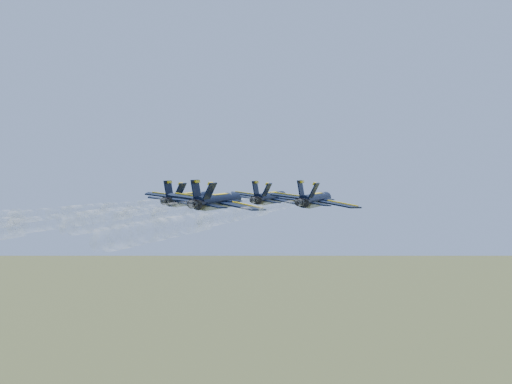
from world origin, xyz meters
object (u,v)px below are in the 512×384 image
at_px(jet_left, 190,199).
at_px(jet_slot, 219,201).
at_px(jet_lead, 271,198).
at_px(jet_right, 316,200).

bearing_deg(jet_left, jet_slot, -52.64).
xyz_separation_m(jet_lead, jet_left, (-6.93, -13.65, 0.00)).
bearing_deg(jet_slot, jet_left, 127.36).
relative_size(jet_right, jet_slot, 1.00).
bearing_deg(jet_slot, jet_right, 50.87).
bearing_deg(jet_lead, jet_left, -126.44).
bearing_deg(jet_lead, jet_right, -49.90).
relative_size(jet_left, jet_right, 1.00).
distance_m(jet_left, jet_right, 19.46).
bearing_deg(jet_right, jet_slot, -129.13).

